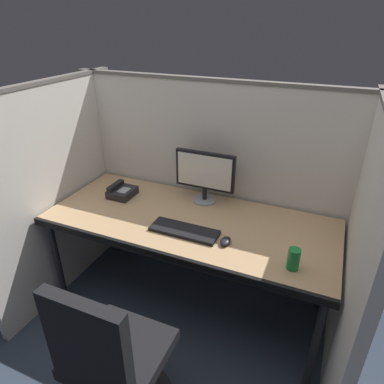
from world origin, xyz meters
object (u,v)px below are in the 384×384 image
object	(u,v)px
desk_phone	(122,192)
soda_can	(294,259)
office_chair	(116,375)
computer_mouse	(225,241)
keyboard_main	(184,231)
desk	(188,227)
monitor_center	(205,174)

from	to	relation	value
desk_phone	soda_can	bearing A→B (deg)	-14.67
office_chair	computer_mouse	xyz separation A→B (m)	(0.30, 0.75, 0.39)
keyboard_main	soda_can	distance (m)	0.68
desk	soda_can	world-z (taller)	soda_can
office_chair	monitor_center	bearing A→B (deg)	90.39
desk	monitor_center	bearing A→B (deg)	89.30
keyboard_main	desk_phone	bearing A→B (deg)	157.88
desk	soda_can	xyz separation A→B (m)	(0.70, -0.22, 0.11)
computer_mouse	keyboard_main	bearing A→B (deg)	177.24
computer_mouse	desk_phone	xyz separation A→B (m)	(-0.90, 0.27, 0.02)
soda_can	monitor_center	bearing A→B (deg)	143.90
soda_can	computer_mouse	bearing A→B (deg)	169.87
keyboard_main	computer_mouse	xyz separation A→B (m)	(0.27, -0.01, 0.01)
office_chair	keyboard_main	distance (m)	0.86
computer_mouse	soda_can	world-z (taller)	soda_can
desk	monitor_center	world-z (taller)	monitor_center
computer_mouse	soda_can	xyz separation A→B (m)	(0.40, -0.07, 0.04)
office_chair	monitor_center	size ratio (longest dim) A/B	2.27
keyboard_main	desk	bearing A→B (deg)	103.87
office_chair	computer_mouse	distance (m)	0.90
desk	office_chair	size ratio (longest dim) A/B	1.95
office_chair	monitor_center	world-z (taller)	monitor_center
soda_can	desk	bearing A→B (deg)	162.67
office_chair	desk_phone	world-z (taller)	office_chair
keyboard_main	soda_can	world-z (taller)	soda_can
monitor_center	keyboard_main	world-z (taller)	monitor_center
office_chair	monitor_center	distance (m)	1.33
monitor_center	computer_mouse	world-z (taller)	monitor_center
keyboard_main	soda_can	xyz separation A→B (m)	(0.67, -0.08, 0.05)
desk	office_chair	world-z (taller)	office_chair
keyboard_main	desk_phone	xyz separation A→B (m)	(-0.63, 0.26, 0.02)
office_chair	monitor_center	xyz separation A→B (m)	(-0.00, 1.19, 0.59)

